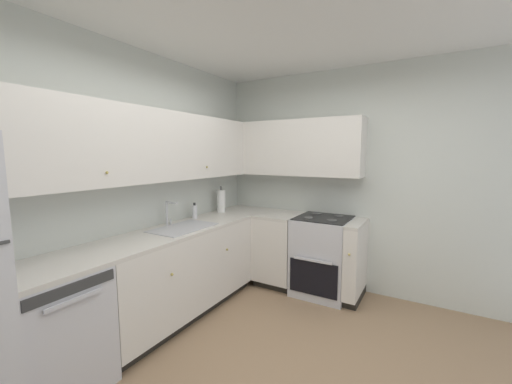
# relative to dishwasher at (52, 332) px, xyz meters

# --- Properties ---
(wall_back) EXTENTS (3.96, 0.05, 2.65)m
(wall_back) POSITION_rel_dishwasher_xyz_m (0.80, 0.33, 0.89)
(wall_back) COLOR silver
(wall_back) RESTS_ON ground_plane
(wall_right) EXTENTS (0.05, 3.53, 2.65)m
(wall_right) POSITION_rel_dishwasher_xyz_m (2.75, -1.41, 0.89)
(wall_right) COLOR silver
(wall_right) RESTS_ON ground_plane
(dishwasher) EXTENTS (0.60, 0.63, 0.87)m
(dishwasher) POSITION_rel_dishwasher_xyz_m (0.00, 0.00, 0.00)
(dishwasher) COLOR silver
(dishwasher) RESTS_ON ground_plane
(lower_cabinets_back) EXTENTS (1.82, 0.62, 0.87)m
(lower_cabinets_back) POSITION_rel_dishwasher_xyz_m (1.22, 0.00, 0.00)
(lower_cabinets_back) COLOR silver
(lower_cabinets_back) RESTS_ON ground_plane
(countertop_back) EXTENTS (3.03, 0.60, 0.03)m
(countertop_back) POSITION_rel_dishwasher_xyz_m (1.21, 0.00, 0.45)
(countertop_back) COLOR beige
(countertop_back) RESTS_ON lower_cabinets_back
(lower_cabinets_right) EXTENTS (0.62, 1.26, 0.87)m
(lower_cabinets_right) POSITION_rel_dishwasher_xyz_m (2.43, -0.77, 0.00)
(lower_cabinets_right) COLOR silver
(lower_cabinets_right) RESTS_ON ground_plane
(countertop_right) EXTENTS (0.60, 1.26, 0.03)m
(countertop_right) POSITION_rel_dishwasher_xyz_m (2.43, -0.77, 0.45)
(countertop_right) COLOR beige
(countertop_right) RESTS_ON lower_cabinets_right
(oven_range) EXTENTS (0.68, 0.62, 1.06)m
(oven_range) POSITION_rel_dishwasher_xyz_m (2.45, -1.11, 0.02)
(oven_range) COLOR silver
(oven_range) RESTS_ON ground_plane
(upper_cabinets_back) EXTENTS (2.71, 0.34, 0.67)m
(upper_cabinets_back) POSITION_rel_dishwasher_xyz_m (1.05, 0.14, 1.29)
(upper_cabinets_back) COLOR silver
(upper_cabinets_right) EXTENTS (0.32, 1.80, 0.67)m
(upper_cabinets_right) POSITION_rel_dishwasher_xyz_m (2.57, -0.60, 1.29)
(upper_cabinets_right) COLOR silver
(sink) EXTENTS (0.65, 0.40, 0.10)m
(sink) POSITION_rel_dishwasher_xyz_m (1.26, -0.03, 0.43)
(sink) COLOR #B7B7BC
(sink) RESTS_ON countertop_back
(faucet) EXTENTS (0.07, 0.16, 0.26)m
(faucet) POSITION_rel_dishwasher_xyz_m (1.26, 0.18, 0.62)
(faucet) COLOR silver
(faucet) RESTS_ON countertop_back
(soap_bottle) EXTENTS (0.06, 0.06, 0.19)m
(soap_bottle) POSITION_rel_dishwasher_xyz_m (1.66, 0.18, 0.55)
(soap_bottle) COLOR silver
(soap_bottle) RESTS_ON countertop_back
(paper_towel_roll) EXTENTS (0.11, 0.11, 0.35)m
(paper_towel_roll) POSITION_rel_dishwasher_xyz_m (2.15, 0.16, 0.61)
(paper_towel_roll) COLOR white
(paper_towel_roll) RESTS_ON countertop_back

